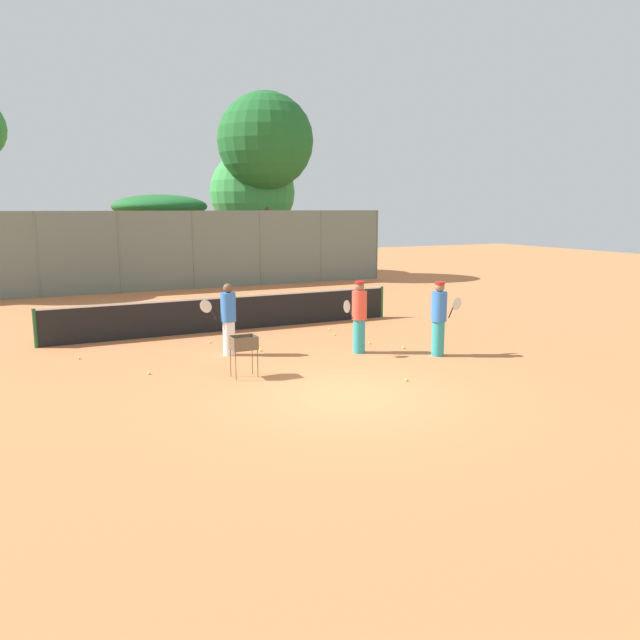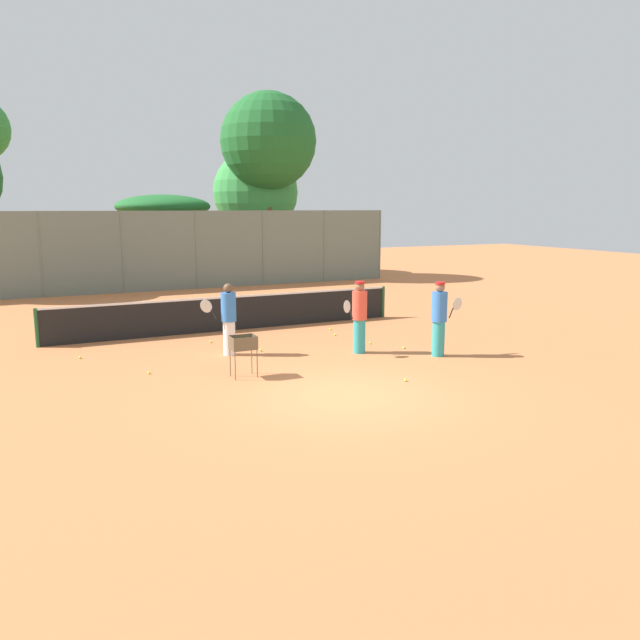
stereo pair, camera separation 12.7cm
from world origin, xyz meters
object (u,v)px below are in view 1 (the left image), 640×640
Objects in this scene: player_red_cap at (228,319)px; player_white_outfit at (439,318)px; player_yellow_shirt at (359,316)px; tennis_net at (230,313)px; ball_cart at (243,346)px; parked_car at (193,269)px.

player_white_outfit is at bearing 169.24° from player_red_cap.
tennis_net is at bearing -90.86° from player_yellow_shirt.
player_red_cap is 1.98× the size of ball_cart.
ball_cart is at bearing -101.33° from parked_car.
parked_car reaches higher than tennis_net.
tennis_net is 13.12m from parked_car.
player_white_outfit reaches higher than parked_car.
player_white_outfit is 1.03× the size of player_red_cap.
tennis_net is at bearing 75.22° from ball_cart.
ball_cart is at bearing -11.49° from player_yellow_shirt.
parked_car is (2.25, 12.92, 0.10)m from tennis_net.
player_red_cap is 0.98× the size of player_yellow_shirt.
ball_cart is (-1.39, -5.27, 0.14)m from tennis_net.
tennis_net is 5.45m from ball_cart.
ball_cart is (-3.47, -0.93, -0.27)m from player_yellow_shirt.
player_yellow_shirt reaches higher than player_red_cap.
player_yellow_shirt reaches higher than ball_cart.
player_yellow_shirt is 0.45× the size of parked_car.
player_yellow_shirt reaches higher than tennis_net.
ball_cart is (-0.36, -2.18, -0.25)m from player_red_cap.
tennis_net reaches higher than ball_cart.
player_white_outfit is (3.73, -5.51, 0.43)m from tennis_net.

